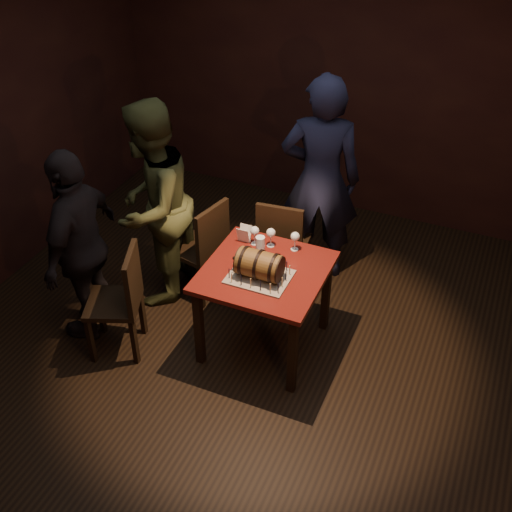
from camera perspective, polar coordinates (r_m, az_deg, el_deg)
name	(u,v)px	position (r m, az deg, el deg)	size (l,w,h in m)	color
room_shell	(254,206)	(4.30, -0.14, 4.47)	(5.04, 5.04, 2.80)	black
pub_table	(265,281)	(4.86, 0.79, -2.27)	(0.90, 0.90, 0.75)	#4C0F0C
cake_board	(259,277)	(4.71, 0.31, -1.86)	(0.45, 0.35, 0.01)	gray
barrel_cake	(259,265)	(4.65, 0.31, -0.77)	(0.38, 0.23, 0.23)	brown
birthday_candles	(259,272)	(4.68, 0.31, -1.41)	(0.40, 0.30, 0.09)	#FEE398
wine_glass_left	(255,232)	(5.00, -0.13, 2.19)	(0.07, 0.07, 0.16)	silver
wine_glass_mid	(271,234)	(4.98, 1.33, 2.01)	(0.07, 0.07, 0.16)	silver
wine_glass_right	(295,237)	(4.94, 3.50, 1.68)	(0.07, 0.07, 0.16)	silver
pint_of_ale	(260,246)	(4.92, 0.38, 0.93)	(0.07, 0.07, 0.15)	silver
menu_card	(244,234)	(5.06, -1.06, 1.94)	(0.10, 0.05, 0.13)	white
chair_back	(282,242)	(5.49, 2.32, 1.26)	(0.44, 0.44, 0.93)	black
chair_left_rear	(204,245)	(5.46, -4.61, 0.96)	(0.48, 0.48, 0.93)	black
chair_left_front	(122,297)	(5.01, -11.79, -3.56)	(0.52, 0.52, 0.93)	black
person_back	(320,180)	(5.56, 5.73, 6.72)	(0.69, 0.45, 1.89)	#181A31
person_left_rear	(152,206)	(5.34, -9.23, 4.45)	(0.87, 0.68, 1.79)	#404321
person_left_front	(81,246)	(5.11, -15.26, 0.87)	(0.96, 0.40, 1.63)	black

